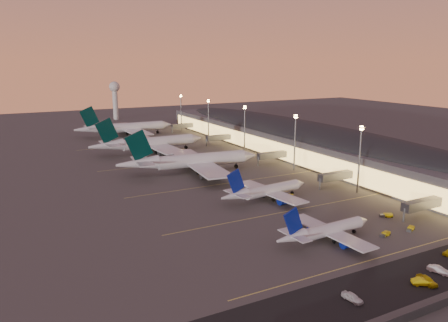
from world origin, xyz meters
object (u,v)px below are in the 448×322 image
service_van_b (423,282)px  airliner_wide_far (125,128)px  airliner_narrow_north (265,191)px  baggage_tug_c (289,196)px  airliner_narrow_south (325,231)px  baggage_tug_b (385,234)px  service_van_a (352,297)px  airliner_wide_mid (149,143)px  service_van_d (427,280)px  airliner_wide_near (190,161)px  baggage_tug_d (387,215)px  service_van_c (439,270)px  baggage_tug_a (410,229)px  radar_tower (115,94)px

service_van_b → airliner_wide_far: bearing=33.5°
airliner_narrow_north → service_van_b: size_ratio=7.46×
airliner_narrow_north → baggage_tug_c: 10.51m
airliner_narrow_south → baggage_tug_c: airliner_narrow_south is taller
baggage_tug_b → service_van_a: bearing=-159.8°
airliner_narrow_south → baggage_tug_b: (17.99, -5.24, -2.58)m
airliner_wide_mid → baggage_tug_b: (22.43, -144.86, -4.86)m
airliner_wide_mid → baggage_tug_b: size_ratio=16.65×
baggage_tug_c → service_van_d: (-11.31, -67.56, 0.43)m
airliner_wide_near → baggage_tug_d: size_ratio=15.60×
baggage_tug_c → service_van_c: size_ratio=0.72×
airliner_narrow_south → airliner_wide_mid: size_ratio=0.51×
service_van_a → airliner_narrow_south: bearing=53.8°
service_van_c → service_van_a: bearing=163.8°
baggage_tug_b → service_van_c: service_van_c is taller
airliner_narrow_south → airliner_narrow_north: (5.65, 38.81, 0.41)m
baggage_tug_c → service_van_c: service_van_c is taller
airliner_narrow_south → baggage_tug_d: size_ratio=7.93×
airliner_wide_near → airliner_wide_mid: (-2.36, 51.04, -0.04)m
airliner_narrow_south → airliner_wide_mid: (-4.45, 139.62, 2.28)m
airliner_wide_near → baggage_tug_d: bearing=-62.5°
service_van_c → baggage_tug_d: bearing=44.2°
baggage_tug_a → baggage_tug_c: baggage_tug_a is taller
baggage_tug_d → service_van_a: (-46.49, -32.71, 0.29)m
baggage_tug_b → baggage_tug_a: bearing=-15.8°
service_van_c → baggage_tug_a: bearing=36.9°
airliner_wide_near → radar_tower: bearing=90.8°
radar_tower → service_van_b: (-12.99, -319.82, -21.04)m
airliner_narrow_south → baggage_tug_b: airliner_narrow_south is taller
service_van_d → radar_tower: bearing=95.8°
airliner_narrow_south → radar_tower: 291.25m
baggage_tug_d → airliner_narrow_north: bearing=155.2°
baggage_tug_c → service_van_c: bearing=-66.5°
airliner_wide_near → service_van_a: 116.50m
radar_tower → service_van_b: radar_tower is taller
airliner_narrow_north → service_van_b: bearing=-98.0°
baggage_tug_a → airliner_narrow_north: bearing=93.4°
baggage_tug_c → service_van_a: size_ratio=0.74×
baggage_tug_b → service_van_b: (-14.91, -24.39, 0.33)m
airliner_wide_far → service_van_c: size_ratio=13.13×
airliner_wide_near → baggage_tug_c: bearing=-64.7°
service_van_b → baggage_tug_c: bearing=22.1°
airliner_wide_near → airliner_wide_far: (1.51, 112.28, 0.06)m
airliner_wide_near → baggage_tug_b: 96.07m
airliner_wide_near → service_van_c: 116.84m
baggage_tug_a → service_van_b: service_van_b is taller
airliner_wide_far → airliner_narrow_south: bearing=-90.6°
radar_tower → service_van_a: (-31.82, -317.22, -21.04)m
baggage_tug_b → service_van_d: size_ratio=0.75×
baggage_tug_d → baggage_tug_b: bearing=-111.4°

